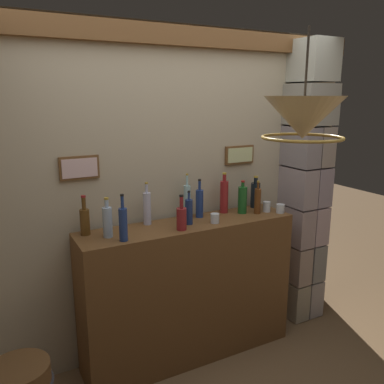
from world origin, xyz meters
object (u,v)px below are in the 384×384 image
(liquor_bottle_rye, at_px, (224,196))
(glass_tumbler_shot, at_px, (267,207))
(liquor_bottle_vermouth, at_px, (107,221))
(liquor_bottle_bourbon, at_px, (181,218))
(pendant_lamp, at_px, (303,119))
(glass_tumbler_rocks, at_px, (280,209))
(liquor_bottle_amaro, at_px, (189,211))
(liquor_bottle_vodka, at_px, (85,220))
(liquor_bottle_scotch, at_px, (123,223))
(liquor_bottle_brandy, at_px, (147,208))
(glass_tumbler_highball, at_px, (215,218))
(liquor_bottle_port, at_px, (199,203))
(liquor_bottle_rum, at_px, (255,194))
(liquor_bottle_mezcal, at_px, (258,201))
(liquor_bottle_tequila, at_px, (187,201))
(liquor_bottle_gin, at_px, (242,200))

(liquor_bottle_rye, distance_m, glass_tumbler_shot, 0.36)
(liquor_bottle_vermouth, height_order, glass_tumbler_shot, liquor_bottle_vermouth)
(liquor_bottle_bourbon, relative_size, pendant_lamp, 0.47)
(glass_tumbler_rocks, relative_size, glass_tumbler_shot, 0.86)
(liquor_bottle_amaro, bearing_deg, liquor_bottle_vodka, 170.25)
(liquor_bottle_vodka, relative_size, liquor_bottle_scotch, 0.88)
(liquor_bottle_brandy, relative_size, glass_tumbler_highball, 4.44)
(liquor_bottle_vodka, xyz_separation_m, liquor_bottle_scotch, (0.19, -0.24, 0.02))
(liquor_bottle_vermouth, distance_m, pendant_lamp, 1.41)
(liquor_bottle_amaro, bearing_deg, liquor_bottle_brandy, 152.71)
(liquor_bottle_bourbon, bearing_deg, liquor_bottle_vodka, 160.87)
(liquor_bottle_port, relative_size, liquor_bottle_scotch, 0.97)
(liquor_bottle_rum, height_order, liquor_bottle_amaro, liquor_bottle_rum)
(liquor_bottle_amaro, xyz_separation_m, glass_tumbler_shot, (0.71, -0.01, -0.06))
(glass_tumbler_shot, bearing_deg, pendant_lamp, -120.55)
(liquor_bottle_rum, relative_size, liquor_bottle_mezcal, 1.01)
(glass_tumbler_highball, bearing_deg, pendant_lamp, -92.05)
(liquor_bottle_mezcal, distance_m, pendant_lamp, 1.27)
(liquor_bottle_bourbon, xyz_separation_m, glass_tumbler_shot, (0.82, 0.08, -0.05))
(liquor_bottle_vermouth, xyz_separation_m, liquor_bottle_rye, (1.00, 0.13, 0.03))
(glass_tumbler_highball, bearing_deg, liquor_bottle_tequila, 118.62)
(liquor_bottle_vermouth, relative_size, glass_tumbler_highball, 3.81)
(liquor_bottle_brandy, relative_size, liquor_bottle_bourbon, 1.25)
(glass_tumbler_rocks, xyz_separation_m, pendant_lamp, (-0.64, -0.87, 0.77))
(liquor_bottle_brandy, height_order, liquor_bottle_tequila, liquor_bottle_tequila)
(liquor_bottle_rum, xyz_separation_m, liquor_bottle_rye, (-0.32, -0.01, 0.03))
(liquor_bottle_rum, distance_m, liquor_bottle_brandy, 0.98)
(liquor_bottle_amaro, relative_size, glass_tumbler_highball, 3.53)
(liquor_bottle_port, relative_size, liquor_bottle_gin, 1.13)
(liquor_bottle_vodka, relative_size, liquor_bottle_rum, 1.02)
(liquor_bottle_bourbon, distance_m, pendant_lamp, 1.16)
(glass_tumbler_rocks, bearing_deg, liquor_bottle_gin, 152.79)
(liquor_bottle_scotch, bearing_deg, liquor_bottle_port, 18.13)
(liquor_bottle_vodka, bearing_deg, liquor_bottle_port, -0.66)
(liquor_bottle_port, bearing_deg, liquor_bottle_vodka, 179.34)
(liquor_bottle_brandy, xyz_separation_m, liquor_bottle_tequila, (0.34, 0.01, 0.01))
(liquor_bottle_mezcal, relative_size, glass_tumbler_highball, 3.75)
(liquor_bottle_port, bearing_deg, liquor_bottle_brandy, 176.66)
(glass_tumbler_shot, distance_m, pendant_lamp, 1.34)
(liquor_bottle_amaro, height_order, glass_tumbler_highball, liquor_bottle_amaro)
(liquor_bottle_gin, height_order, glass_tumbler_rocks, liquor_bottle_gin)
(liquor_bottle_bourbon, bearing_deg, liquor_bottle_rye, 24.50)
(liquor_bottle_vodka, height_order, liquor_bottle_bourbon, liquor_bottle_vodka)
(liquor_bottle_amaro, bearing_deg, liquor_bottle_scotch, -168.30)
(liquor_bottle_rye, bearing_deg, liquor_bottle_bourbon, -155.50)
(liquor_bottle_brandy, bearing_deg, liquor_bottle_scotch, -136.76)
(liquor_bottle_gin, bearing_deg, liquor_bottle_mezcal, -32.24)
(liquor_bottle_port, xyz_separation_m, liquor_bottle_scotch, (-0.69, -0.23, 0.00))
(liquor_bottle_gin, bearing_deg, liquor_bottle_bourbon, -166.99)
(liquor_bottle_vermouth, relative_size, glass_tumbler_rocks, 3.77)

